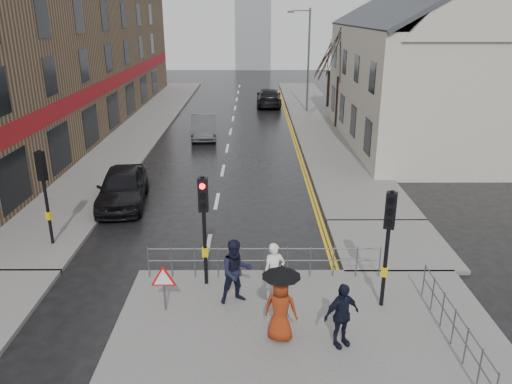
{
  "coord_description": "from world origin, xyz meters",
  "views": [
    {
      "loc": [
        1.65,
        -13.02,
        7.86
      ],
      "look_at": [
        1.71,
        3.19,
        1.99
      ],
      "focal_mm": 35.0,
      "sensor_mm": 36.0,
      "label": 1
    }
  ],
  "objects_px": {
    "pedestrian_d": "(341,315)",
    "car_mid": "(204,126)",
    "car_parked": "(122,187)",
    "pedestrian_b": "(236,272)",
    "pedestrian_a": "(274,271)",
    "pedestrian_with_umbrella": "(281,300)"
  },
  "relations": [
    {
      "from": "pedestrian_a",
      "to": "pedestrian_with_umbrella",
      "type": "bearing_deg",
      "value": -97.91
    },
    {
      "from": "car_mid",
      "to": "car_parked",
      "type": "bearing_deg",
      "value": -105.85
    },
    {
      "from": "pedestrian_b",
      "to": "pedestrian_with_umbrella",
      "type": "bearing_deg",
      "value": -75.42
    },
    {
      "from": "pedestrian_b",
      "to": "car_mid",
      "type": "relative_size",
      "value": 0.41
    },
    {
      "from": "pedestrian_with_umbrella",
      "to": "car_mid",
      "type": "distance_m",
      "value": 22.19
    },
    {
      "from": "pedestrian_a",
      "to": "pedestrian_b",
      "type": "bearing_deg",
      "value": -178.79
    },
    {
      "from": "pedestrian_a",
      "to": "car_parked",
      "type": "height_order",
      "value": "pedestrian_a"
    },
    {
      "from": "pedestrian_d",
      "to": "pedestrian_a",
      "type": "bearing_deg",
      "value": 98.31
    },
    {
      "from": "pedestrian_b",
      "to": "car_mid",
      "type": "height_order",
      "value": "pedestrian_b"
    },
    {
      "from": "pedestrian_b",
      "to": "car_mid",
      "type": "distance_m",
      "value": 20.3
    },
    {
      "from": "pedestrian_b",
      "to": "car_parked",
      "type": "height_order",
      "value": "pedestrian_b"
    },
    {
      "from": "pedestrian_b",
      "to": "car_parked",
      "type": "xyz_separation_m",
      "value": [
        -5.14,
        7.9,
        -0.28
      ]
    },
    {
      "from": "car_parked",
      "to": "car_mid",
      "type": "bearing_deg",
      "value": 72.82
    },
    {
      "from": "pedestrian_d",
      "to": "car_mid",
      "type": "distance_m",
      "value": 22.73
    },
    {
      "from": "pedestrian_d",
      "to": "car_mid",
      "type": "xyz_separation_m",
      "value": [
        -5.43,
        22.07,
        -0.23
      ]
    },
    {
      "from": "pedestrian_b",
      "to": "pedestrian_d",
      "type": "bearing_deg",
      "value": -56.27
    },
    {
      "from": "pedestrian_b",
      "to": "car_parked",
      "type": "relative_size",
      "value": 0.4
    },
    {
      "from": "pedestrian_b",
      "to": "pedestrian_a",
      "type": "bearing_deg",
      "value": -7.71
    },
    {
      "from": "pedestrian_a",
      "to": "pedestrian_with_umbrella",
      "type": "xyz_separation_m",
      "value": [
        0.08,
        -1.94,
        0.29
      ]
    },
    {
      "from": "pedestrian_a",
      "to": "pedestrian_d",
      "type": "height_order",
      "value": "pedestrian_d"
    },
    {
      "from": "pedestrian_d",
      "to": "car_parked",
      "type": "bearing_deg",
      "value": 101.4
    },
    {
      "from": "pedestrian_a",
      "to": "pedestrian_with_umbrella",
      "type": "relative_size",
      "value": 0.81
    }
  ]
}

